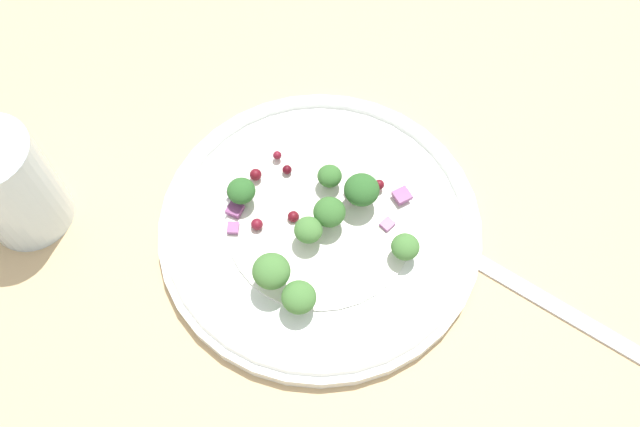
{
  "coord_description": "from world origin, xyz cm",
  "views": [
    {
      "loc": [
        6.51,
        -23.31,
        46.36
      ],
      "look_at": [
        -2.32,
        -1.64,
        2.7
      ],
      "focal_mm": 36.72,
      "sensor_mm": 36.0,
      "label": 1
    }
  ],
  "objects_px": {
    "broccoli_floret_1": "(405,247)",
    "broccoli_floret_2": "(329,212)",
    "broccoli_floret_0": "(299,298)",
    "water_glass": "(9,186)",
    "plate": "(320,225)",
    "fork": "(522,286)"
  },
  "relations": [
    {
      "from": "broccoli_floret_1",
      "to": "broccoli_floret_2",
      "type": "xyz_separation_m",
      "value": [
        -0.06,
        0.0,
        0.0
      ]
    },
    {
      "from": "broccoli_floret_0",
      "to": "broccoli_floret_2",
      "type": "xyz_separation_m",
      "value": [
        -0.0,
        0.07,
        0.0
      ]
    },
    {
      "from": "broccoli_floret_0",
      "to": "broccoli_floret_2",
      "type": "height_order",
      "value": "broccoli_floret_2"
    },
    {
      "from": "broccoli_floret_0",
      "to": "broccoli_floret_1",
      "type": "distance_m",
      "value": 0.09
    },
    {
      "from": "broccoli_floret_2",
      "to": "water_glass",
      "type": "relative_size",
      "value": 0.27
    },
    {
      "from": "broccoli_floret_2",
      "to": "water_glass",
      "type": "xyz_separation_m",
      "value": [
        -0.23,
        -0.08,
        0.01
      ]
    },
    {
      "from": "plate",
      "to": "broccoli_floret_1",
      "type": "xyz_separation_m",
      "value": [
        0.07,
        -0.0,
        0.02
      ]
    },
    {
      "from": "plate",
      "to": "broccoli_floret_0",
      "type": "bearing_deg",
      "value": -80.06
    },
    {
      "from": "broccoli_floret_2",
      "to": "fork",
      "type": "xyz_separation_m",
      "value": [
        0.15,
        0.01,
        -0.03
      ]
    },
    {
      "from": "water_glass",
      "to": "fork",
      "type": "bearing_deg",
      "value": 12.92
    },
    {
      "from": "plate",
      "to": "broccoli_floret_1",
      "type": "distance_m",
      "value": 0.07
    },
    {
      "from": "water_glass",
      "to": "broccoli_floret_1",
      "type": "bearing_deg",
      "value": 14.08
    },
    {
      "from": "plate",
      "to": "broccoli_floret_2",
      "type": "relative_size",
      "value": 10.13
    },
    {
      "from": "fork",
      "to": "water_glass",
      "type": "distance_m",
      "value": 0.39
    },
    {
      "from": "plate",
      "to": "fork",
      "type": "xyz_separation_m",
      "value": [
        0.16,
        0.01,
        -0.01
      ]
    },
    {
      "from": "plate",
      "to": "broccoli_floret_1",
      "type": "bearing_deg",
      "value": -2.39
    },
    {
      "from": "broccoli_floret_0",
      "to": "broccoli_floret_1",
      "type": "height_order",
      "value": "broccoli_floret_0"
    },
    {
      "from": "broccoli_floret_1",
      "to": "broccoli_floret_2",
      "type": "distance_m",
      "value": 0.06
    },
    {
      "from": "broccoli_floret_2",
      "to": "water_glass",
      "type": "height_order",
      "value": "water_glass"
    },
    {
      "from": "broccoli_floret_0",
      "to": "water_glass",
      "type": "distance_m",
      "value": 0.23
    },
    {
      "from": "broccoli_floret_1",
      "to": "broccoli_floret_0",
      "type": "bearing_deg",
      "value": -130.56
    },
    {
      "from": "fork",
      "to": "water_glass",
      "type": "bearing_deg",
      "value": -167.08
    }
  ]
}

